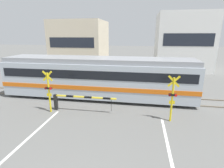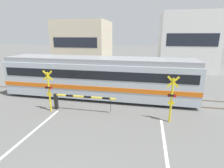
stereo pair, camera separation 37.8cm
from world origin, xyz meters
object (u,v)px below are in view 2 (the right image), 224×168
at_px(commuter_train, 98,76).
at_px(crossing_barrier_far, 148,81).
at_px(crossing_signal_left, 49,89).
at_px(crossing_signal_right, 172,97).
at_px(crossing_barrier_near, 72,99).

relative_size(commuter_train, crossing_barrier_far, 3.51).
distance_m(commuter_train, crossing_barrier_far, 4.90).
height_order(commuter_train, crossing_signal_left, commuter_train).
bearing_deg(commuter_train, crossing_signal_left, -125.36).
relative_size(crossing_signal_left, crossing_signal_right, 1.00).
height_order(crossing_barrier_far, crossing_signal_right, crossing_signal_right).
bearing_deg(crossing_signal_left, commuter_train, 54.64).
xyz_separation_m(commuter_train, crossing_barrier_far, (3.91, 2.80, -0.93)).
height_order(commuter_train, crossing_barrier_far, commuter_train).
bearing_deg(crossing_signal_left, crossing_barrier_near, 15.76).
bearing_deg(commuter_train, crossing_signal_right, -32.60).
bearing_deg(commuter_train, crossing_barrier_near, -109.07).
relative_size(crossing_barrier_near, crossing_signal_right, 1.53).
distance_m(crossing_barrier_near, crossing_signal_right, 6.36).
height_order(crossing_signal_left, crossing_signal_right, same).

